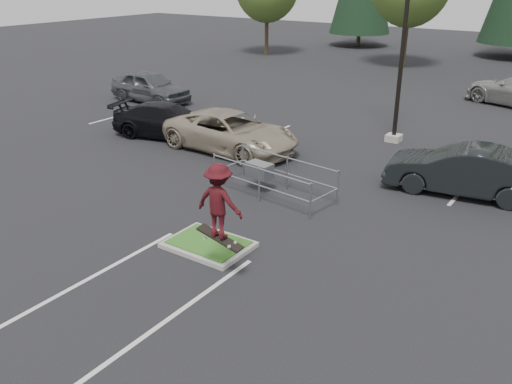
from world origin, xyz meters
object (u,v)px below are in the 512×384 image
Objects in this scene: car_l_black at (167,121)px; car_r_charc at (463,170)px; cart_corral at (263,171)px; skateboarder at (219,202)px; car_l_tan at (231,132)px; car_l_grey at (150,87)px; light_pole at (404,32)px.

car_l_black is 1.02× the size of car_r_charc.
car_l_black reaches higher than cart_corral.
car_r_charc reaches higher than car_l_black.
skateboarder is at bearing -59.36° from cart_corral.
car_l_black is (-3.50, 0.00, -0.06)m from car_l_tan.
car_l_tan is at bearing -94.52° from car_r_charc.
light_pole is at bearing -85.91° from car_l_grey.
skateboarder is 12.25m from car_l_black.
car_l_black is 12.52m from car_r_charc.
car_r_charc is at bearing 40.55° from cart_corral.
car_r_charc is (18.00, -3.85, -0.03)m from car_l_grey.
cart_corral is at bearing -126.58° from car_l_black.
car_l_tan is (-5.70, 8.00, -1.18)m from skateboarder.
light_pole is 13.27m from skateboarder.
car_l_grey is at bearing -177.95° from light_pole.
skateboarder reaches higher than car_l_black.
car_r_charc is (9.00, 0.65, 0.01)m from car_l_tan.
car_l_grey reaches higher than car_l_tan.
car_l_grey is at bearing -110.71° from car_r_charc.
car_l_grey is 18.41m from car_r_charc.
car_l_tan reaches higher than car_l_black.
car_l_grey is 1.00× the size of car_r_charc.
car_r_charc reaches higher than cart_corral.
skateboarder is at bearing -29.52° from car_r_charc.
car_l_tan is 1.16× the size of car_r_charc.
car_l_tan is 3.50m from car_l_black.
car_r_charc is at bearing -83.24° from car_l_tan.
car_l_tan is 9.02m from car_r_charc.
car_l_black is at bearing -149.53° from light_pole.
car_r_charc is at bearing -100.88° from car_l_black.
light_pole is 8.94m from cart_corral.
car_l_grey is at bearing -45.83° from skateboarder.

